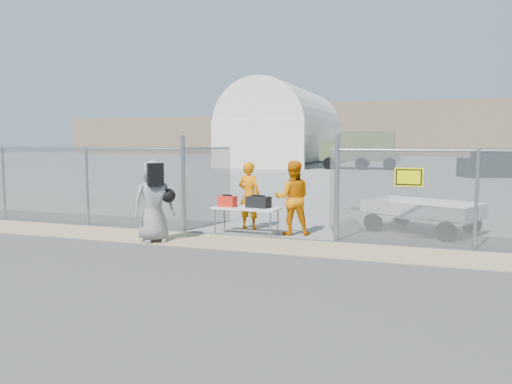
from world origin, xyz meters
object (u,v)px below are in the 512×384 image
at_px(utility_trailer, 422,216).
at_px(visitor, 154,201).
at_px(folding_table, 246,221).
at_px(security_worker_left, 249,196).
at_px(security_worker_right, 293,198).

bearing_deg(utility_trailer, visitor, -125.81).
distance_m(folding_table, utility_trailer, 4.55).
distance_m(security_worker_left, visitor, 2.79).
xyz_separation_m(folding_table, utility_trailer, (4.16, 1.84, 0.08)).
relative_size(security_worker_left, visitor, 0.94).
distance_m(folding_table, security_worker_right, 1.30).
relative_size(visitor, utility_trailer, 0.54).
bearing_deg(visitor, security_worker_right, -8.88).
height_order(security_worker_left, security_worker_right, security_worker_right).
bearing_deg(folding_table, security_worker_right, 23.87).
bearing_deg(utility_trailer, folding_table, -131.48).
bearing_deg(folding_table, utility_trailer, 26.41).
distance_m(security_worker_right, utility_trailer, 3.43).
distance_m(folding_table, security_worker_left, 1.02).
height_order(security_worker_left, utility_trailer, security_worker_left).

